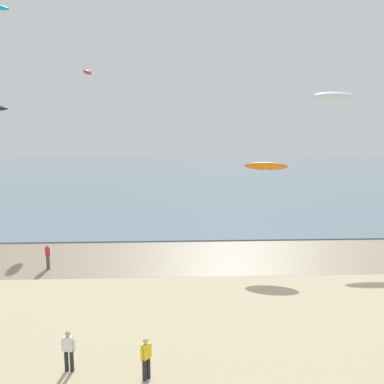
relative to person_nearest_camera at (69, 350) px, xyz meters
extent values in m
cube|color=gray|center=(5.62, 14.23, -0.91)|extent=(120.00, 7.94, 0.01)
cube|color=slate|center=(5.62, 53.20, -0.87)|extent=(160.00, 70.00, 0.10)
cylinder|color=#232328|center=(-0.11, 0.01, -0.48)|extent=(0.16, 0.16, 0.88)
cylinder|color=#232328|center=(0.11, -0.01, -0.48)|extent=(0.16, 0.16, 0.88)
cube|color=white|center=(0.00, 0.00, 0.26)|extent=(0.39, 0.27, 0.60)
sphere|color=tan|center=(0.00, 0.00, 0.68)|extent=(0.22, 0.22, 0.22)
cylinder|color=white|center=(-0.24, 0.03, 0.21)|extent=(0.09, 0.09, 0.52)
cylinder|color=white|center=(0.24, -0.03, 0.21)|extent=(0.09, 0.09, 0.52)
cylinder|color=#4C4C56|center=(-4.09, 12.12, -0.48)|extent=(0.16, 0.16, 0.88)
cylinder|color=#4C4C56|center=(-4.21, 12.30, -0.48)|extent=(0.16, 0.16, 0.88)
cube|color=red|center=(-4.15, 12.21, 0.26)|extent=(0.38, 0.42, 0.60)
sphere|color=beige|center=(-4.15, 12.21, 0.68)|extent=(0.22, 0.22, 0.22)
cylinder|color=red|center=(-4.01, 12.01, 0.21)|extent=(0.09, 0.09, 0.52)
cylinder|color=red|center=(-4.28, 12.41, 0.21)|extent=(0.09, 0.09, 0.52)
cylinder|color=#232328|center=(3.19, -0.62, -0.48)|extent=(0.16, 0.16, 0.88)
cylinder|color=#232328|center=(3.04, -0.78, -0.48)|extent=(0.16, 0.16, 0.88)
cube|color=yellow|center=(3.12, -0.70, 0.26)|extent=(0.40, 0.42, 0.60)
sphere|color=beige|center=(3.12, -0.70, 0.68)|extent=(0.22, 0.22, 0.22)
cylinder|color=yellow|center=(3.28, -0.52, 0.21)|extent=(0.09, 0.09, 0.52)
cylinder|color=yellow|center=(2.96, -0.88, 0.21)|extent=(0.09, 0.09, 0.52)
ellipsoid|color=orange|center=(10.94, 15.42, 5.50)|extent=(3.28, 1.77, 0.91)
ellipsoid|color=white|center=(18.13, 22.14, 10.76)|extent=(3.58, 1.29, 1.01)
ellipsoid|color=red|center=(-4.08, 28.74, 13.24)|extent=(1.05, 2.57, 0.60)
camera|label=1|loc=(4.21, -16.62, 9.24)|focal=41.90mm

